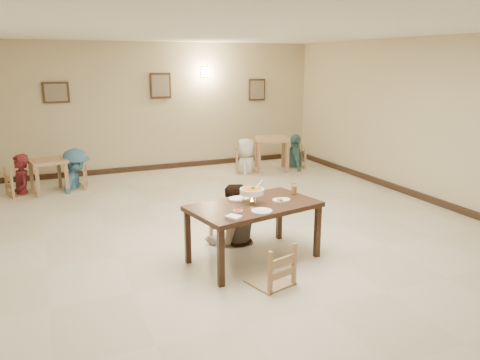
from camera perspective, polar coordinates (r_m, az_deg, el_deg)
name	(u,v)px	position (r m, az deg, el deg)	size (l,w,h in m)	color
floor	(239,237)	(7.03, -0.12, -7.02)	(10.00, 10.00, 0.00)	beige
ceiling	(239,27)	(6.56, -0.13, 18.19)	(10.00, 10.00, 0.00)	white
wall_back	(157,107)	(11.37, -10.12, 8.73)	(10.00, 10.00, 0.00)	#CBBA90
wall_right	(451,124)	(8.97, 24.29, 6.28)	(10.00, 10.00, 0.00)	#CBBA90
baseboard_back	(160,167)	(11.56, -9.78, 1.60)	(8.00, 0.06, 0.12)	black
baseboard_right	(441,203)	(9.22, 23.25, -2.60)	(0.06, 10.00, 0.12)	black
picture_a	(56,93)	(11.01, -21.53, 9.89)	(0.55, 0.04, 0.45)	#372414
picture_b	(160,86)	(11.32, -9.68, 11.26)	(0.50, 0.04, 0.60)	#372414
picture_c	(257,90)	(12.15, 2.09, 10.93)	(0.45, 0.04, 0.55)	#372414
wall_sconce	(205,72)	(11.62, -4.33, 12.97)	(0.16, 0.05, 0.22)	#FFD88C
main_table	(254,210)	(6.05, 1.69, -3.68)	(1.79, 1.23, 0.77)	#371F14
chair_far	(228,211)	(6.81, -1.48, -3.86)	(0.41, 0.41, 0.87)	tan
chair_near	(270,245)	(5.48, 3.74, -7.92)	(0.45, 0.45, 0.97)	tan
main_diner	(232,184)	(6.63, -0.93, -0.50)	(0.84, 0.65, 1.72)	gray
curry_warmer	(252,191)	(5.99, 1.46, -1.40)	(0.35, 0.31, 0.28)	silver
rice_plate_far	(239,198)	(6.21, -0.09, -2.26)	(0.30, 0.30, 0.07)	white
rice_plate_near	(262,211)	(5.72, 2.68, -3.78)	(0.26, 0.26, 0.06)	white
fried_plate	(281,200)	(6.18, 5.07, -2.39)	(0.24, 0.24, 0.05)	white
chili_dish	(238,211)	(5.72, -0.25, -3.75)	(0.12, 0.12, 0.02)	white
napkin_cutlery	(234,217)	(5.48, -0.76, -4.55)	(0.23, 0.28, 0.03)	white
drink_glass	(294,189)	(6.49, 6.61, -1.14)	(0.08, 0.08, 0.15)	white
bg_table_left	(48,166)	(10.05, -22.38, 1.57)	(0.79, 0.79, 0.66)	tan
bg_table_right	(272,144)	(11.23, 3.88, 4.46)	(1.01, 1.01, 0.79)	tan
bg_chair_ll	(20,169)	(10.06, -25.26, 1.21)	(0.49, 0.49, 1.04)	tan
bg_chair_lr	(75,168)	(10.13, -19.46, 1.34)	(0.40, 0.40, 0.86)	tan
bg_chair_rl	(246,151)	(10.99, 0.76, 3.59)	(0.49, 0.49, 1.04)	tan
bg_chair_rr	(295,148)	(11.57, 6.74, 3.90)	(0.46, 0.46, 0.99)	tan
bg_diner_a	(18,154)	(10.01, -25.43, 2.84)	(0.59, 0.39, 1.62)	#57191E
bg_diner_b	(73,149)	(10.05, -19.65, 3.60)	(1.08, 0.62, 1.67)	#34678C
bg_diner_c	(246,139)	(10.94, 0.76, 5.06)	(0.79, 0.51, 1.61)	silver
bg_diner_d	(296,134)	(11.52, 6.79, 5.58)	(0.98, 0.41, 1.67)	teal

